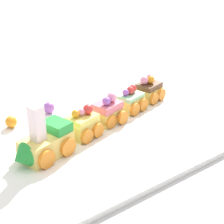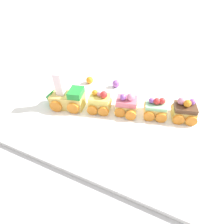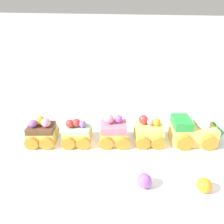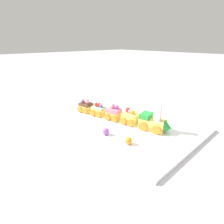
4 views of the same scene
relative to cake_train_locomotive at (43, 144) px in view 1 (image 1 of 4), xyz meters
name	(u,v)px [view 1 (image 1 of 4)]	position (x,y,z in m)	size (l,w,h in m)	color
ground_plane	(105,135)	(-0.15, -0.02, -0.04)	(10.00, 10.00, 0.00)	#B2B2B7
display_board	(105,132)	(-0.15, -0.02, -0.03)	(0.61, 0.40, 0.01)	white
cake_train_locomotive	(43,144)	(0.00, 0.00, 0.00)	(0.13, 0.09, 0.11)	#EACC66
cake_car_lemon	(83,125)	(-0.10, -0.03, 0.00)	(0.07, 0.07, 0.06)	#EACC66
cake_car_strawberry	(107,112)	(-0.18, -0.04, 0.00)	(0.07, 0.07, 0.07)	#EACC66
cake_car_mint	(130,101)	(-0.25, -0.06, -0.01)	(0.07, 0.07, 0.06)	#EACC66
cake_car_chocolate	(149,90)	(-0.33, -0.08, 0.00)	(0.07, 0.07, 0.06)	#EACC66
gumball_orange	(11,122)	(0.00, -0.14, -0.02)	(0.03, 0.03, 0.03)	orange
gumball_purple	(49,108)	(-0.10, -0.16, -0.02)	(0.03, 0.03, 0.03)	#9956C6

